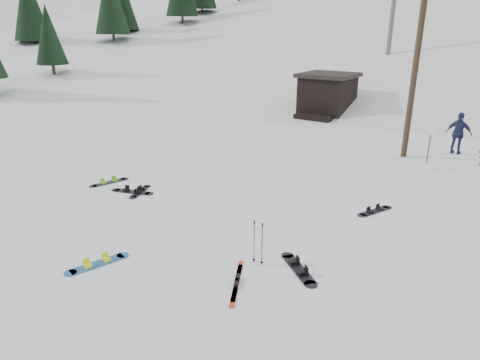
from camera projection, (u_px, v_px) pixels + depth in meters
The scene contains 16 objects.
ground at pixel (146, 284), 9.91m from camera, with size 200.00×200.00×0.00m, color white.
ski_slope at pixel (463, 168), 56.34m from camera, with size 60.00×75.00×45.00m, color silver.
ridge_left at pixel (215, 134), 70.05m from camera, with size 34.00×85.00×38.00m, color white.
treeline_left at pixel (189, 69), 59.08m from camera, with size 20.00×64.00×10.00m, color black, non-canonical shape.
utility_pole at pixel (418, 50), 18.02m from camera, with size 2.00×0.26×9.00m.
trail_sign at pixel (431, 134), 18.26m from camera, with size 0.50×0.09×1.85m.
lift_hut at pixel (327, 94), 28.27m from camera, with size 3.40×4.10×2.75m.
hero_snowboard at pixel (97, 263), 10.71m from camera, with size 0.68×1.60×0.12m.
hero_skis at pixel (237, 282), 9.93m from camera, with size 1.02×1.74×0.10m.
ski_poles at pixel (258, 242), 10.58m from camera, with size 0.32×0.08×1.15m.
board_scatter_a at pixel (132, 191), 15.37m from camera, with size 1.57×0.74×0.12m.
board_scatter_b at pixel (140, 191), 15.39m from camera, with size 0.69×1.34×0.10m.
board_scatter_c at pixel (109, 182), 16.29m from camera, with size 0.61×1.52×0.11m.
board_scatter_d at pixel (298, 268), 10.48m from camera, with size 1.41×1.16×0.12m.
board_scatter_f at pixel (375, 211), 13.76m from camera, with size 0.74×1.40×0.10m.
skier_navy at pixel (459, 133), 19.67m from camera, with size 1.14×0.47×1.94m, color #1C2346.
Camera 1 is at (6.66, -5.71, 5.63)m, focal length 32.00 mm.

